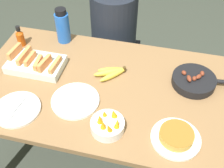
{
  "coord_description": "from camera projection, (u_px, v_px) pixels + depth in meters",
  "views": [
    {
      "loc": [
        0.26,
        -1.07,
        1.91
      ],
      "look_at": [
        0.0,
        0.0,
        0.79
      ],
      "focal_mm": 45.0,
      "sensor_mm": 36.0,
      "label": 1
    }
  ],
  "objects": [
    {
      "name": "empty_plate_near_front",
      "position": [
        75.0,
        101.0,
        1.51
      ],
      "size": [
        0.26,
        0.26,
        0.02
      ],
      "color": "white",
      "rests_on": "dining_table"
    },
    {
      "name": "skillet",
      "position": [
        195.0,
        81.0,
        1.59
      ],
      "size": [
        0.41,
        0.25,
        0.08
      ],
      "rotation": [
        0.0,
        0.0,
        0.12
      ],
      "color": "black",
      "rests_on": "dining_table"
    },
    {
      "name": "empty_plate_far_left",
      "position": [
        17.0,
        109.0,
        1.47
      ],
      "size": [
        0.25,
        0.25,
        0.02
      ],
      "color": "white",
      "rests_on": "dining_table"
    },
    {
      "name": "hot_sauce_bottle",
      "position": [
        20.0,
        37.0,
        1.83
      ],
      "size": [
        0.05,
        0.05,
        0.14
      ],
      "color": "#C64C0F",
      "rests_on": "dining_table"
    },
    {
      "name": "ground_plane",
      "position": [
        112.0,
        157.0,
        2.13
      ],
      "size": [
        14.0,
        14.0,
        0.0
      ],
      "primitive_type": "plane",
      "color": "#383D33"
    },
    {
      "name": "fruit_bowl_mango",
      "position": [
        108.0,
        125.0,
        1.37
      ],
      "size": [
        0.17,
        0.17,
        0.11
      ],
      "color": "white",
      "rests_on": "dining_table"
    },
    {
      "name": "melon_tray",
      "position": [
        35.0,
        63.0,
        1.69
      ],
      "size": [
        0.33,
        0.2,
        0.1
      ],
      "color": "silver",
      "rests_on": "dining_table"
    },
    {
      "name": "dining_table",
      "position": [
        112.0,
        100.0,
        1.66
      ],
      "size": [
        1.59,
        0.87,
        0.76
      ],
      "color": "olive",
      "rests_on": "ground_plane"
    },
    {
      "name": "water_bottle",
      "position": [
        63.0,
        26.0,
        1.83
      ],
      "size": [
        0.09,
        0.09,
        0.24
      ],
      "color": "blue",
      "rests_on": "dining_table"
    },
    {
      "name": "person_figure",
      "position": [
        114.0,
        47.0,
        2.26
      ],
      "size": [
        0.38,
        0.38,
        1.23
      ],
      "color": "black",
      "rests_on": "ground_plane"
    },
    {
      "name": "frittata_plate_center",
      "position": [
        176.0,
        137.0,
        1.33
      ],
      "size": [
        0.24,
        0.24,
        0.06
      ],
      "color": "white",
      "rests_on": "dining_table"
    },
    {
      "name": "banana_bunch",
      "position": [
        112.0,
        72.0,
        1.66
      ],
      "size": [
        0.19,
        0.16,
        0.04
      ],
      "color": "gold",
      "rests_on": "dining_table"
    }
  ]
}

